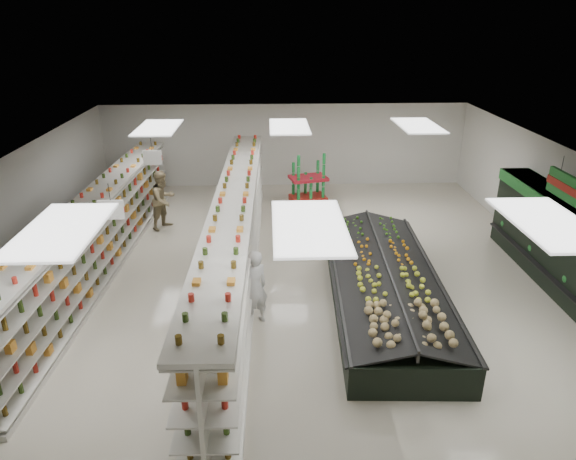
{
  "coord_description": "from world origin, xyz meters",
  "views": [
    {
      "loc": [
        -0.65,
        -11.72,
        6.37
      ],
      "look_at": [
        -0.17,
        0.66,
        1.12
      ],
      "focal_mm": 32.0,
      "sensor_mm": 36.0,
      "label": 1
    }
  ],
  "objects_px": {
    "gondola_left": "(98,238)",
    "shopper_background": "(163,200)",
    "shopper_main": "(254,288)",
    "gondola_center": "(236,241)",
    "soda_endcap": "(308,180)",
    "produce_island": "(384,283)"
  },
  "relations": [
    {
      "from": "gondola_left",
      "to": "shopper_background",
      "type": "height_order",
      "value": "gondola_left"
    },
    {
      "from": "shopper_main",
      "to": "shopper_background",
      "type": "bearing_deg",
      "value": -93.23
    },
    {
      "from": "gondola_center",
      "to": "soda_endcap",
      "type": "height_order",
      "value": "gondola_center"
    },
    {
      "from": "produce_island",
      "to": "shopper_background",
      "type": "bearing_deg",
      "value": 141.37
    },
    {
      "from": "gondola_center",
      "to": "soda_endcap",
      "type": "xyz_separation_m",
      "value": [
        2.28,
        5.81,
        -0.23
      ]
    },
    {
      "from": "gondola_left",
      "to": "produce_island",
      "type": "xyz_separation_m",
      "value": [
        7.17,
        -1.84,
        -0.48
      ]
    },
    {
      "from": "gondola_center",
      "to": "shopper_main",
      "type": "height_order",
      "value": "gondola_center"
    },
    {
      "from": "produce_island",
      "to": "shopper_background",
      "type": "relative_size",
      "value": 3.76
    },
    {
      "from": "soda_endcap",
      "to": "shopper_main",
      "type": "distance_m",
      "value": 8.14
    },
    {
      "from": "shopper_background",
      "to": "gondola_center",
      "type": "bearing_deg",
      "value": -110.89
    },
    {
      "from": "gondola_center",
      "to": "shopper_main",
      "type": "relative_size",
      "value": 7.46
    },
    {
      "from": "gondola_left",
      "to": "shopper_background",
      "type": "distance_m",
      "value": 3.19
    },
    {
      "from": "soda_endcap",
      "to": "gondola_center",
      "type": "bearing_deg",
      "value": -111.39
    },
    {
      "from": "shopper_main",
      "to": "soda_endcap",
      "type": "bearing_deg",
      "value": -133.78
    },
    {
      "from": "shopper_main",
      "to": "gondola_left",
      "type": "bearing_deg",
      "value": -63.95
    },
    {
      "from": "soda_endcap",
      "to": "shopper_background",
      "type": "height_order",
      "value": "shopper_background"
    },
    {
      "from": "gondola_left",
      "to": "shopper_main",
      "type": "bearing_deg",
      "value": -30.44
    },
    {
      "from": "gondola_center",
      "to": "produce_island",
      "type": "distance_m",
      "value": 3.83
    },
    {
      "from": "produce_island",
      "to": "soda_endcap",
      "type": "distance_m",
      "value": 7.25
    },
    {
      "from": "gondola_center",
      "to": "soda_endcap",
      "type": "relative_size",
      "value": 7.87
    },
    {
      "from": "produce_island",
      "to": "shopper_main",
      "type": "distance_m",
      "value": 3.18
    },
    {
      "from": "produce_island",
      "to": "shopper_background",
      "type": "distance_m",
      "value": 7.74
    }
  ]
}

